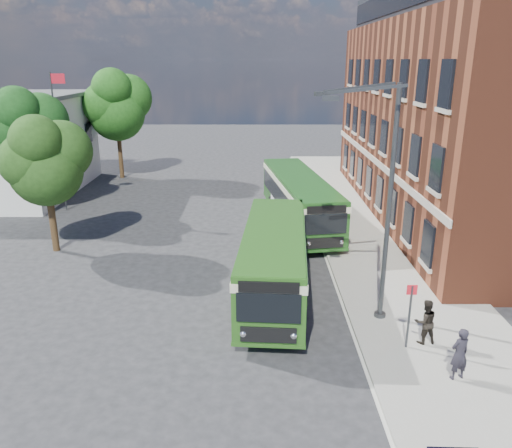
{
  "coord_description": "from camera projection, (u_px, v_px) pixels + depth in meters",
  "views": [
    {
      "loc": [
        0.32,
        -19.43,
        9.72
      ],
      "look_at": [
        0.35,
        3.34,
        2.2
      ],
      "focal_mm": 35.0,
      "sensor_mm": 36.0,
      "label": 1
    }
  ],
  "objects": [
    {
      "name": "street_lamp",
      "position": [
        380.0,
        202.0,
        18.11
      ],
      "size": [
        2.96,
        2.38,
        9.0
      ],
      "color": "#373A3C",
      "rests_on": "ground"
    },
    {
      "name": "tree_mid",
      "position": [
        25.0,
        128.0,
        31.42
      ],
      "size": [
        4.89,
        4.65,
        8.26
      ],
      "color": "#322212",
      "rests_on": "ground"
    },
    {
      "name": "flagpole",
      "position": [
        58.0,
        137.0,
        32.28
      ],
      "size": [
        0.95,
        0.1,
        9.0
      ],
      "color": "#373A3C",
      "rests_on": "ground"
    },
    {
      "name": "pavement",
      "position": [
        370.0,
        234.0,
        29.08
      ],
      "size": [
        6.0,
        48.0,
        0.15
      ],
      "primitive_type": "cube",
      "color": "gray",
      "rests_on": "ground"
    },
    {
      "name": "tree_left",
      "position": [
        45.0,
        160.0,
        25.14
      ],
      "size": [
        4.3,
        4.08,
        7.25
      ],
      "color": "#322212",
      "rests_on": "ground"
    },
    {
      "name": "pedestrian_a",
      "position": [
        459.0,
        354.0,
        15.49
      ],
      "size": [
        0.74,
        0.6,
        1.76
      ],
      "primitive_type": "imported",
      "rotation": [
        0.0,
        0.0,
        3.45
      ],
      "color": "black",
      "rests_on": "pavement"
    },
    {
      "name": "ground",
      "position": [
        248.0,
        297.0,
        21.5
      ],
      "size": [
        120.0,
        120.0,
        0.0
      ],
      "primitive_type": "plane",
      "color": "#262629",
      "rests_on": "ground"
    },
    {
      "name": "bus_front",
      "position": [
        274.0,
        256.0,
        21.02
      ],
      "size": [
        3.29,
        9.99,
        3.02
      ],
      "color": "#275619",
      "rests_on": "ground"
    },
    {
      "name": "kerb_line",
      "position": [
        317.0,
        235.0,
        29.1
      ],
      "size": [
        0.12,
        48.0,
        0.01
      ],
      "primitive_type": "cube",
      "color": "beige",
      "rests_on": "ground"
    },
    {
      "name": "brick_office",
      "position": [
        477.0,
        107.0,
        30.73
      ],
      "size": [
        12.1,
        26.0,
        14.2
      ],
      "color": "brown",
      "rests_on": "ground"
    },
    {
      "name": "bus_rear",
      "position": [
        299.0,
        196.0,
        30.39
      ],
      "size": [
        4.2,
        12.16,
        3.02
      ],
      "color": "#1C4C18",
      "rests_on": "ground"
    },
    {
      "name": "white_building",
      "position": [
        12.0,
        145.0,
        37.42
      ],
      "size": [
        9.4,
        13.4,
        7.3
      ],
      "color": "silver",
      "rests_on": "ground"
    },
    {
      "name": "pedestrian_b",
      "position": [
        425.0,
        322.0,
        17.5
      ],
      "size": [
        0.88,
        0.73,
        1.65
      ],
      "primitive_type": "imported",
      "rotation": [
        0.0,
        0.0,
        3.27
      ],
      "color": "black",
      "rests_on": "pavement"
    },
    {
      "name": "bus_stop_sign",
      "position": [
        410.0,
        312.0,
        17.05
      ],
      "size": [
        0.35,
        0.08,
        2.52
      ],
      "color": "#373A3C",
      "rests_on": "ground"
    },
    {
      "name": "tree_right",
      "position": [
        117.0,
        104.0,
        41.18
      ],
      "size": [
        5.42,
        5.15,
        9.15
      ],
      "color": "#322212",
      "rests_on": "ground"
    }
  ]
}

